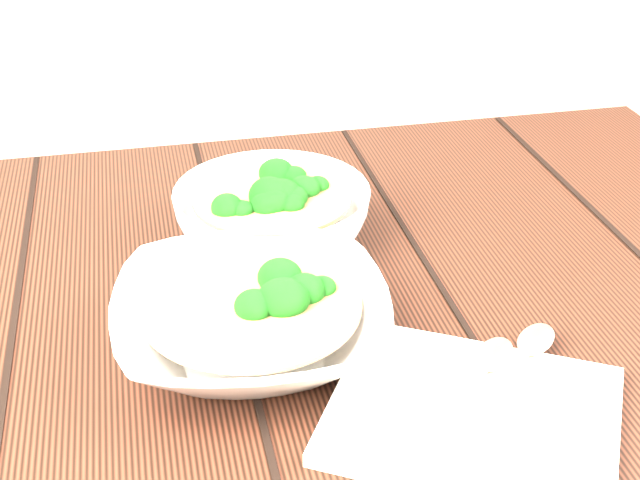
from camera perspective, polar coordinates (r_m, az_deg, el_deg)
table at (r=0.91m, az=-3.78°, el=-10.68°), size 1.20×0.80×0.75m
soup_bowl_front at (r=0.77m, az=-4.39°, el=-5.14°), size 0.25×0.25×0.07m
soup_bowl_back at (r=0.92m, az=-3.08°, el=1.65°), size 0.23×0.23×0.07m
trivet at (r=0.88m, az=-0.42°, el=-1.39°), size 0.12×0.12×0.03m
napkin at (r=0.72m, az=9.76°, el=-10.96°), size 0.28×0.27×0.01m
spoon_left at (r=0.74m, az=10.18°, el=-8.65°), size 0.13×0.15×0.01m
spoon_right at (r=0.76m, az=12.75°, el=-7.54°), size 0.14×0.14×0.01m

